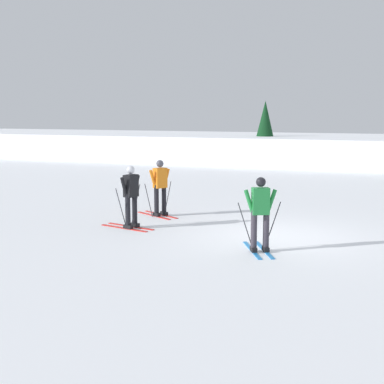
{
  "coord_description": "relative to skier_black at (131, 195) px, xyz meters",
  "views": [
    {
      "loc": [
        2.84,
        -13.4,
        3.16
      ],
      "look_at": [
        -2.62,
        0.8,
        0.9
      ],
      "focal_mm": 51.11,
      "sensor_mm": 36.0,
      "label": 1
    }
  ],
  "objects": [
    {
      "name": "skier_black",
      "position": [
        0.0,
        0.0,
        0.0
      ],
      "size": [
        1.64,
        0.98,
        1.71
      ],
      "color": "red",
      "rests_on": "ground"
    },
    {
      "name": "conifer_far_right",
      "position": [
        -1.03,
        19.61,
        1.26
      ],
      "size": [
        1.53,
        1.53,
        3.79
      ],
      "color": "#513823",
      "rests_on": "ground"
    },
    {
      "name": "skier_green",
      "position": [
        3.88,
        -1.22,
        -0.0
      ],
      "size": [
        1.07,
        1.59,
        1.71
      ],
      "color": "#237AC6",
      "rests_on": "ground"
    },
    {
      "name": "skier_orange",
      "position": [
        0.02,
        1.87,
        -0.0
      ],
      "size": [
        1.58,
        1.1,
        1.71
      ],
      "color": "red",
      "rests_on": "ground"
    },
    {
      "name": "ground_plane",
      "position": [
        3.92,
        0.41,
        -0.92
      ],
      "size": [
        120.0,
        120.0,
        0.0
      ],
      "primitive_type": "plane",
      "color": "white"
    },
    {
      "name": "far_snow_ridge",
      "position": [
        3.92,
        21.15,
        -0.09
      ],
      "size": [
        80.0,
        9.33,
        1.65
      ],
      "primitive_type": "cube",
      "color": "white",
      "rests_on": "ground"
    }
  ]
}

